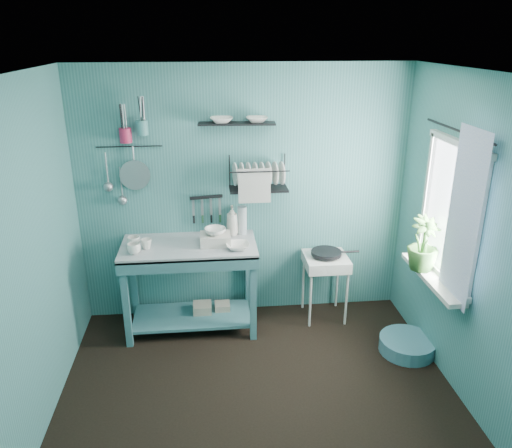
{
  "coord_description": "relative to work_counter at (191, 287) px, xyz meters",
  "views": [
    {
      "loc": [
        -0.36,
        -3.14,
        2.73
      ],
      "look_at": [
        0.05,
        0.85,
        1.2
      ],
      "focal_mm": 35.0,
      "sensor_mm": 36.0,
      "label": 1
    }
  ],
  "objects": [
    {
      "name": "dish_rack",
      "position": [
        0.67,
        0.18,
        1.06
      ],
      "size": [
        0.55,
        0.24,
        0.32
      ],
      "primitive_type": "cube",
      "rotation": [
        0.0,
        0.0,
        0.01
      ],
      "color": "black",
      "rests_on": "wall_back"
    },
    {
      "name": "frying_pan",
      "position": [
        1.34,
        0.07,
        0.27
      ],
      "size": [
        0.3,
        0.3,
        0.03
      ],
      "primitive_type": "cylinder",
      "color": "black",
      "rests_on": "hotplate_stand"
    },
    {
      "name": "shelf_bowl_left",
      "position": [
        0.34,
        0.21,
        1.56
      ],
      "size": [
        0.21,
        0.21,
        0.05
      ],
      "primitive_type": "imported",
      "rotation": [
        0.0,
        0.0,
        0.01
      ],
      "color": "white",
      "rests_on": "upper_shelf"
    },
    {
      "name": "wall_back",
      "position": [
        0.55,
        0.31,
        0.8
      ],
      "size": [
        3.2,
        0.0,
        3.2
      ],
      "primitive_type": "plane",
      "rotation": [
        1.57,
        0.0,
        0.0
      ],
      "color": "#387373",
      "rests_on": "ground"
    },
    {
      "name": "water_bottle",
      "position": [
        0.52,
        0.22,
        0.59
      ],
      "size": [
        0.09,
        0.09,
        0.28
      ],
      "primitive_type": "cylinder",
      "color": "#A6B3B9",
      "rests_on": "work_counter"
    },
    {
      "name": "utensil_cup_magenta",
      "position": [
        -0.52,
        0.23,
        1.43
      ],
      "size": [
        0.11,
        0.11,
        0.13
      ],
      "primitive_type": "cylinder",
      "color": "#B92249",
      "rests_on": "wall_back"
    },
    {
      "name": "colander",
      "position": [
        -0.47,
        0.26,
        1.05
      ],
      "size": [
        0.28,
        0.03,
        0.28
      ],
      "primitive_type": "cylinder",
      "rotation": [
        1.54,
        0.0,
        0.0
      ],
      "color": "#9FA2A7",
      "rests_on": "wall_back"
    },
    {
      "name": "storage_tin_large",
      "position": [
        0.1,
        0.05,
        -0.34
      ],
      "size": [
        0.18,
        0.18,
        0.22
      ],
      "primitive_type": "cube",
      "color": "gray",
      "rests_on": "floor"
    },
    {
      "name": "floor",
      "position": [
        0.55,
        -1.19,
        -0.45
      ],
      "size": [
        3.2,
        3.2,
        0.0
      ],
      "primitive_type": "plane",
      "color": "black",
      "rests_on": "ground"
    },
    {
      "name": "storage_tin_small",
      "position": [
        0.3,
        0.08,
        -0.35
      ],
      "size": [
        0.15,
        0.15,
        0.2
      ],
      "primitive_type": "cube",
      "color": "gray",
      "rests_on": "floor"
    },
    {
      "name": "soap_bottle",
      "position": [
        0.42,
        0.2,
        0.6
      ],
      "size": [
        0.11,
        0.12,
        0.3
      ],
      "primitive_type": "imported",
      "color": "beige",
      "rests_on": "work_counter"
    },
    {
      "name": "hook_rail",
      "position": [
        -0.51,
        0.28,
        1.32
      ],
      "size": [
        0.6,
        0.01,
        0.01
      ],
      "primitive_type": "cylinder",
      "rotation": [
        0.0,
        1.57,
        0.0
      ],
      "color": "black",
      "rests_on": "wall_back"
    },
    {
      "name": "mug_left",
      "position": [
        -0.48,
        -0.16,
        0.49
      ],
      "size": [
        0.12,
        0.12,
        0.1
      ],
      "primitive_type": "imported",
      "color": "white",
      "rests_on": "work_counter"
    },
    {
      "name": "wall_right",
      "position": [
        2.15,
        -1.19,
        0.8
      ],
      "size": [
        0.0,
        3.0,
        3.0
      ],
      "primitive_type": "plane",
      "rotation": [
        1.57,
        0.0,
        -1.57
      ],
      "color": "#387373",
      "rests_on": "ground"
    },
    {
      "name": "ladle_inner",
      "position": [
        -0.61,
        0.27,
        0.99
      ],
      "size": [
        0.01,
        0.01,
        0.3
      ],
      "primitive_type": "cylinder",
      "color": "#9FA2A7",
      "rests_on": "wall_back"
    },
    {
      "name": "tub_bowl",
      "position": [
        0.25,
        -0.02,
        0.58
      ],
      "size": [
        0.19,
        0.19,
        0.06
      ],
      "primitive_type": "imported",
      "color": "white",
      "rests_on": "wash_tub"
    },
    {
      "name": "ladle_outer",
      "position": [
        -0.73,
        0.27,
        1.12
      ],
      "size": [
        0.01,
        0.01,
        0.3
      ],
      "primitive_type": "cylinder",
      "color": "#9FA2A7",
      "rests_on": "wall_back"
    },
    {
      "name": "work_counter",
      "position": [
        0.0,
        0.0,
        0.0
      ],
      "size": [
        1.33,
        0.79,
        0.89
      ],
      "primitive_type": "cube",
      "rotation": [
        0.0,
        0.0,
        0.13
      ],
      "color": "#376C74",
      "rests_on": "floor"
    },
    {
      "name": "ceiling",
      "position": [
        0.55,
        -1.19,
        2.05
      ],
      "size": [
        3.2,
        3.2,
        0.0
      ],
      "primitive_type": "plane",
      "rotation": [
        3.14,
        0.0,
        0.0
      ],
      "color": "silver",
      "rests_on": "ground"
    },
    {
      "name": "knife_strip",
      "position": [
        0.18,
        0.28,
        0.81
      ],
      "size": [
        0.32,
        0.07,
        0.03
      ],
      "primitive_type": "cube",
      "rotation": [
        0.0,
        0.0,
        0.17
      ],
      "color": "black",
      "rests_on": "wall_back"
    },
    {
      "name": "hotplate_stand",
      "position": [
        1.34,
        0.07,
        -0.11
      ],
      "size": [
        0.47,
        0.47,
        0.67
      ],
      "primitive_type": "cube",
      "rotation": [
        0.0,
        0.0,
        0.12
      ],
      "color": "silver",
      "rests_on": "floor"
    },
    {
      "name": "mug_mid",
      "position": [
        -0.38,
        -0.06,
        0.49
      ],
      "size": [
        0.14,
        0.14,
        0.09
      ],
      "primitive_type": "imported",
      "rotation": [
        0.0,
        0.0,
        0.52
      ],
      "color": "white",
      "rests_on": "work_counter"
    },
    {
      "name": "wall_front",
      "position": [
        0.55,
        -2.69,
        0.8
      ],
      "size": [
        3.2,
        0.0,
        3.2
      ],
      "primitive_type": "plane",
      "rotation": [
        -1.57,
        0.0,
        0.0
      ],
      "color": "#387373",
      "rests_on": "ground"
    },
    {
      "name": "wash_tub",
      "position": [
        0.25,
        -0.02,
        0.5
      ],
      "size": [
        0.28,
        0.22,
        0.1
      ],
      "primitive_type": "cube",
      "color": "beige",
      "rests_on": "work_counter"
    },
    {
      "name": "utensil_cup_teal",
      "position": [
        -0.37,
        0.23,
        1.5
      ],
      "size": [
        0.11,
        0.11,
        0.13
      ],
      "primitive_type": "cylinder",
      "color": "teal",
      "rests_on": "wall_back"
    },
    {
      "name": "counter_bowl",
      "position": [
        0.45,
        -0.15,
        0.47
      ],
      "size": [
        0.22,
        0.22,
        0.05
      ],
      "primitive_type": "imported",
      "color": "white",
      "rests_on": "work_counter"
    },
    {
      "name": "floor_basin",
      "position": [
        1.96,
        -0.61,
        -0.38
      ],
      "size": [
        0.51,
        0.51,
        0.13
      ],
      "primitive_type": "cylinder",
      "color": "teal",
      "rests_on": "floor"
    },
    {
      "name": "mug_right",
      "position": [
        -0.5,
        0.0,
        0.49
      ],
      "size": [
        0.17,
        0.17,
        0.1
      ],
      "primitive_type": "imported",
      "rotation": [
        0.0,
        0.0,
        1.05
      ],
      "color": "white",
      "rests_on": "work_counter"
    },
    {
      "name": "window_glass",
      "position": [
        2.13,
        -0.74,
        0.95
      ],
      "size": [
        0.0,
        1.1,
        1.1
      ],
      "primitive_type": "plane",
      "rotation": [
        1.57,
        0.0,
        1.57
      ],
      "color": "white",
      "rests_on": "wall_right"
    },
    {
      "name": "windowsill",
      "position": [
        2.05,
        -0.74,
        0.36
      ],
      "size": [
        0.16,
        0.95,
        0.04
      ],
      "primitive_type": "cube",
      "color": "silver",
      "rests_on": "wall_right"
    },
    {
      "name": "curtain_rod",
      "position": [
        2.09,
        -0.74,
        1.6
      ],
      "size": [
        0.02,
        1.05,
        0.02
      ],
      "primitive_type": "cylinder",
      "rotation": [
        1.57,
        0.0,
        0.0
      ],
      "color": "black",
      "rests_on": "wall_right"
    },
    {
      "name": "shelf_bowl_right",
      "position": [
        0.66,
        0.21,
        1.59
      ],
      "size": [
        0.21,
        0.21,
        0.05
      ],
      "primitive_type": "imported",
      "rotation": [
        0.0,
        0.0,
        -0.06
      ],
      "color": "white",
      "rests_on": "upper_shelf"
    },
    {
      "name": "wall_left",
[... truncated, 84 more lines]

